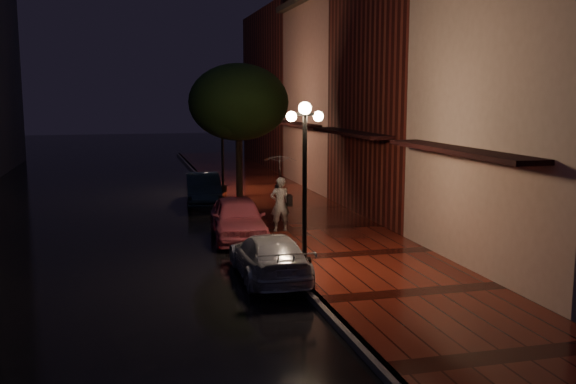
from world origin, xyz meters
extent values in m
plane|color=black|center=(0.00, 0.00, 0.00)|extent=(120.00, 120.00, 0.00)
cube|color=#46120C|center=(2.25, 0.00, 0.07)|extent=(4.50, 60.00, 0.15)
cube|color=#595451|center=(0.00, 0.00, 0.07)|extent=(0.25, 60.00, 0.15)
cube|color=gray|center=(7.00, -6.00, 4.25)|extent=(5.00, 8.00, 8.50)
cube|color=#511914|center=(7.00, 2.00, 5.50)|extent=(5.00, 8.00, 11.00)
cube|color=#8C5951|center=(7.00, 10.00, 4.50)|extent=(5.00, 8.00, 9.00)
cube|color=#511914|center=(7.00, 20.00, 5.00)|extent=(5.00, 12.00, 10.00)
cylinder|color=black|center=(0.35, -5.00, 2.15)|extent=(0.12, 0.12, 4.00)
cylinder|color=black|center=(0.35, -5.00, 0.30)|extent=(0.36, 0.36, 0.30)
cube|color=black|center=(0.35, -5.00, 4.15)|extent=(0.70, 0.08, 0.08)
sphere|color=#F6CA94|center=(0.35, -5.00, 4.30)|extent=(0.32, 0.32, 0.32)
sphere|color=#F6CA94|center=(0.00, -5.00, 4.10)|extent=(0.26, 0.26, 0.26)
sphere|color=#F6CA94|center=(0.70, -5.00, 4.10)|extent=(0.26, 0.26, 0.26)
cylinder|color=black|center=(0.35, 9.00, 2.15)|extent=(0.12, 0.12, 4.00)
cylinder|color=black|center=(0.35, 9.00, 0.30)|extent=(0.36, 0.36, 0.30)
cube|color=black|center=(0.35, 9.00, 4.15)|extent=(0.70, 0.08, 0.08)
sphere|color=#F6CA94|center=(0.35, 9.00, 4.30)|extent=(0.32, 0.32, 0.32)
sphere|color=#F6CA94|center=(0.00, 9.00, 4.10)|extent=(0.26, 0.26, 0.26)
sphere|color=#F6CA94|center=(0.70, 9.00, 4.10)|extent=(0.26, 0.26, 0.26)
cylinder|color=black|center=(0.60, 6.00, 1.75)|extent=(0.28, 0.28, 3.20)
ellipsoid|color=black|center=(0.60, 6.00, 4.35)|extent=(4.16, 4.16, 3.20)
sphere|color=black|center=(1.30, 6.60, 3.75)|extent=(1.80, 1.80, 1.80)
sphere|color=black|center=(0.00, 5.30, 3.85)|extent=(1.80, 1.80, 1.80)
imported|color=#C35062|center=(-0.60, -0.49, 0.70)|extent=(1.92, 4.19, 1.39)
imported|color=black|center=(-0.85, 6.74, 0.66)|extent=(1.69, 4.11, 1.32)
imported|color=#A7A7AF|center=(-0.60, -5.10, 0.58)|extent=(1.67, 4.01, 1.16)
imported|color=white|center=(0.87, -0.20, 1.06)|extent=(0.67, 0.44, 1.82)
imported|color=silver|center=(0.87, -0.20, 2.21)|extent=(1.06, 1.08, 0.97)
cylinder|color=black|center=(0.87, -0.20, 1.48)|extent=(0.02, 0.02, 1.45)
cube|color=black|center=(1.17, -0.25, 1.18)|extent=(0.15, 0.34, 0.36)
cylinder|color=black|center=(1.00, 0.79, 0.75)|extent=(0.07, 0.07, 1.20)
cube|color=black|center=(1.00, 0.79, 1.46)|extent=(0.16, 0.14, 0.24)
camera|label=1|loc=(-4.06, -20.54, 4.61)|focal=40.00mm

